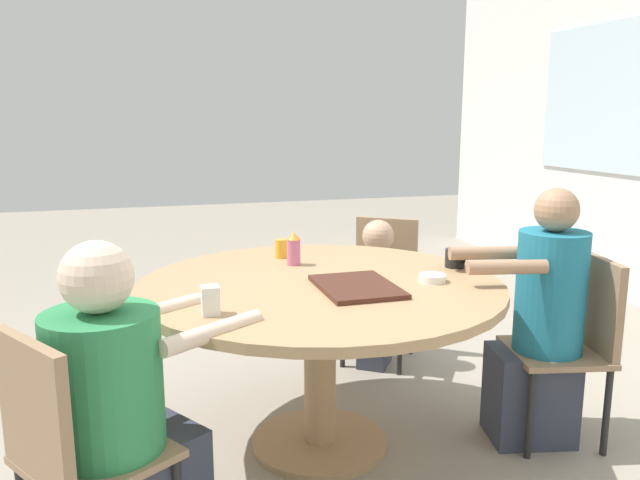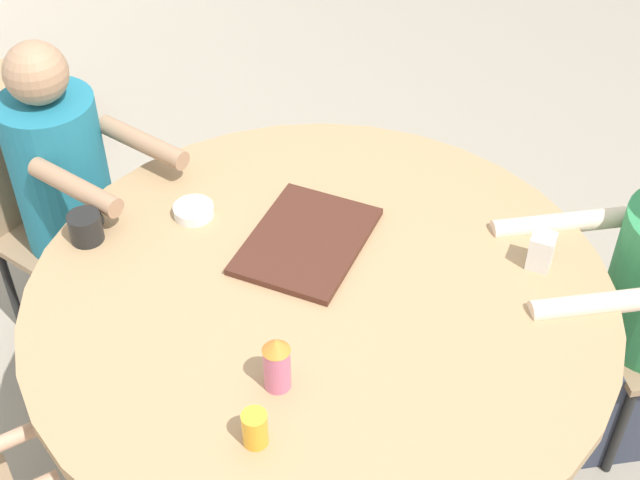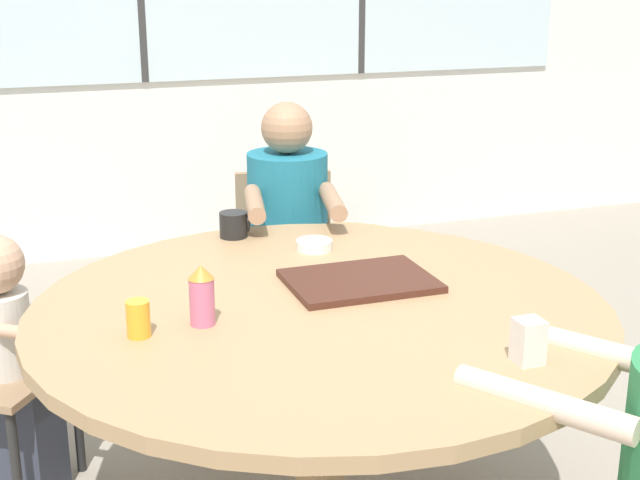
% 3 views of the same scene
% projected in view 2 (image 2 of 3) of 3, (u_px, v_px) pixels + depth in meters
% --- Properties ---
extents(ground_plane, '(16.00, 16.00, 0.00)m').
position_uv_depth(ground_plane, '(320.00, 461.00, 2.84)').
color(ground_plane, gray).
extents(dining_table, '(1.56, 1.56, 0.76)m').
position_uv_depth(dining_table, '(320.00, 325.00, 2.42)').
color(dining_table, tan).
rests_on(dining_table, ground_plane).
extents(chair_for_man_blue_shirt, '(0.48, 0.48, 0.84)m').
position_uv_depth(chair_for_man_blue_shirt, '(45.00, 205.00, 3.01)').
color(chair_for_man_blue_shirt, '#937556').
rests_on(chair_for_man_blue_shirt, ground_plane).
extents(person_man_blue_shirt, '(0.41, 0.60, 1.15)m').
position_uv_depth(person_man_blue_shirt, '(77.00, 218.00, 2.92)').
color(person_man_blue_shirt, '#333847').
rests_on(person_man_blue_shirt, ground_plane).
extents(food_tray_dark, '(0.41, 0.30, 0.02)m').
position_uv_depth(food_tray_dark, '(307.00, 241.00, 2.46)').
color(food_tray_dark, '#472319').
rests_on(food_tray_dark, dining_table).
extents(coffee_mug, '(0.10, 0.09, 0.08)m').
position_uv_depth(coffee_mug, '(86.00, 227.00, 2.46)').
color(coffee_mug, black).
rests_on(coffee_mug, dining_table).
extents(sippy_cup, '(0.07, 0.07, 0.16)m').
position_uv_depth(sippy_cup, '(277.00, 363.00, 2.04)').
color(sippy_cup, '#CC668C').
rests_on(sippy_cup, dining_table).
extents(juice_glass, '(0.06, 0.06, 0.09)m').
position_uv_depth(juice_glass, '(255.00, 428.00, 1.95)').
color(juice_glass, gold).
rests_on(juice_glass, dining_table).
extents(milk_carton_small, '(0.06, 0.06, 0.10)m').
position_uv_depth(milk_carton_small, '(541.00, 251.00, 2.37)').
color(milk_carton_small, silver).
rests_on(milk_carton_small, dining_table).
extents(bowl_white_shallow, '(0.12, 0.12, 0.03)m').
position_uv_depth(bowl_white_shallow, '(194.00, 211.00, 2.55)').
color(bowl_white_shallow, white).
rests_on(bowl_white_shallow, dining_table).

